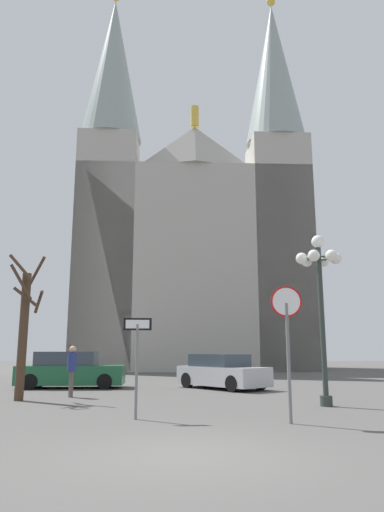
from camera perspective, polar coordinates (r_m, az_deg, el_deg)
The scene contains 9 objects.
ground_plane at distance 8.04m, azimuth -0.63°, elevation -23.02°, with size 120.00×120.00×0.00m, color #514F4C.
cathedral at distance 40.49m, azimuth 0.11°, elevation 2.04°, with size 19.42×12.11×33.26m.
stop_sign at distance 11.27m, azimuth 11.48°, elevation -8.42°, with size 0.73×0.08×3.11m.
one_way_arrow_sign at distance 11.77m, azimuth -6.70°, elevation -11.52°, with size 0.69×0.09×2.40m.
street_lamp at distance 14.98m, azimuth 15.27°, elevation -3.04°, with size 1.42×1.28×5.15m.
bare_tree at distance 16.79m, azimuth -19.75°, elevation -8.18°, with size 1.19×1.22×4.81m.
parked_car_near_silver at distance 20.56m, azimuth 3.65°, elevation -13.91°, with size 3.98×4.23×1.43m.
parked_car_far_green at distance 21.55m, azimuth -14.54°, elevation -13.35°, with size 4.58×1.99×1.54m.
pedestrian_walking at distance 17.45m, azimuth -14.37°, elevation -12.79°, with size 0.32×0.32×1.76m.
Camera 1 is at (0.14, -7.87, 1.64)m, focal length 32.94 mm.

